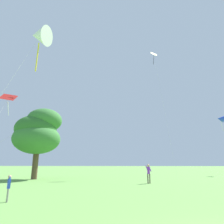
% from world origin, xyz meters
% --- Properties ---
extents(kite_red_high, '(2.67, 8.50, 12.15)m').
position_xyz_m(kite_red_high, '(-20.97, 21.90, 10.86)').
color(kite_red_high, red).
rests_on(kite_red_high, ground_plane).
extents(kite_black_large, '(4.46, 10.10, 8.16)m').
position_xyz_m(kite_black_large, '(-15.47, 20.09, 7.17)').
color(kite_black_large, black).
rests_on(kite_black_large, ground_plane).
extents(kite_white_distant, '(2.45, 6.96, 14.22)m').
position_xyz_m(kite_white_distant, '(-10.96, 10.70, 13.14)').
color(kite_white_distant, white).
rests_on(kite_white_distant, ground_plane).
extents(kite_blue_delta, '(2.42, 7.69, 10.54)m').
position_xyz_m(kite_blue_delta, '(13.34, 33.52, 9.84)').
color(kite_blue_delta, blue).
rests_on(kite_blue_delta, ground_plane).
extents(kite_yellow_diamond, '(1.47, 9.52, 22.73)m').
position_xyz_m(kite_yellow_diamond, '(1.61, 29.90, 20.61)').
color(kite_yellow_diamond, yellow).
rests_on(kite_yellow_diamond, ground_plane).
extents(person_near_tree, '(0.57, 0.24, 1.77)m').
position_xyz_m(person_near_tree, '(-1.33, 15.80, 1.06)').
color(person_near_tree, '#665B4C').
rests_on(person_near_tree, ground_plane).
extents(person_child_small, '(0.28, 0.36, 1.24)m').
position_xyz_m(person_child_small, '(-8.81, 5.31, 0.75)').
color(person_child_small, gray).
rests_on(person_child_small, ground_plane).
extents(tree_left_oak, '(5.79, 5.79, 8.85)m').
position_xyz_m(tree_left_oak, '(-14.78, 19.77, 5.76)').
color(tree_left_oak, brown).
rests_on(tree_left_oak, ground_plane).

